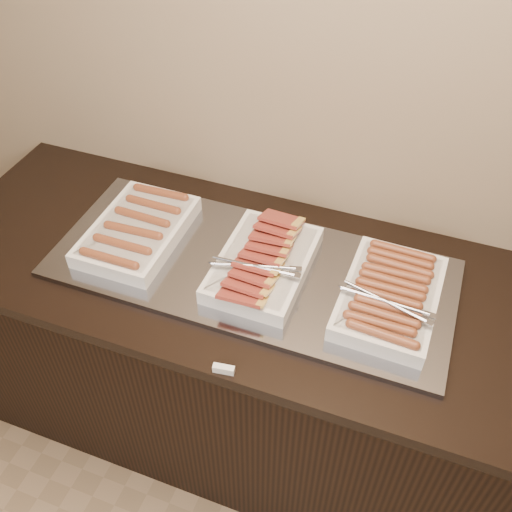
# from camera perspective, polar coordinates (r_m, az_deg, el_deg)

# --- Properties ---
(counter) EXTENTS (2.06, 0.76, 0.90)m
(counter) POSITION_cam_1_polar(r_m,az_deg,el_deg) (2.06, -0.07, -10.36)
(counter) COLOR black
(counter) RESTS_ON ground
(warming_tray) EXTENTS (1.20, 0.50, 0.02)m
(warming_tray) POSITION_cam_1_polar(r_m,az_deg,el_deg) (1.71, -0.56, -1.29)
(warming_tray) COLOR gray
(warming_tray) RESTS_ON counter
(dish_left) EXTENTS (0.26, 0.39, 0.07)m
(dish_left) POSITION_cam_1_polar(r_m,az_deg,el_deg) (1.82, -11.74, 2.55)
(dish_left) COLOR silver
(dish_left) RESTS_ON warming_tray
(dish_center) EXTENTS (0.27, 0.41, 0.09)m
(dish_center) POSITION_cam_1_polar(r_m,az_deg,el_deg) (1.67, 0.71, -0.67)
(dish_center) COLOR silver
(dish_center) RESTS_ON warming_tray
(dish_right) EXTENTS (0.28, 0.39, 0.08)m
(dish_right) POSITION_cam_1_polar(r_m,az_deg,el_deg) (1.62, 13.22, -3.91)
(dish_right) COLOR silver
(dish_right) RESTS_ON warming_tray
(label_holder) EXTENTS (0.06, 0.02, 0.02)m
(label_holder) POSITION_cam_1_polar(r_m,az_deg,el_deg) (1.48, -3.25, -11.24)
(label_holder) COLOR silver
(label_holder) RESTS_ON counter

